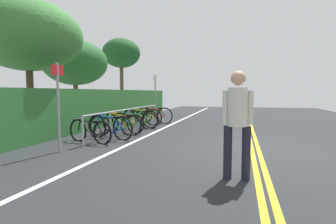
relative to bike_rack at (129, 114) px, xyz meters
name	(u,v)px	position (x,y,z in m)	size (l,w,h in m)	color
ground_plane	(255,150)	(-2.12, -4.36, -0.65)	(39.16, 12.50, 0.05)	#232628
centre_line_yellow_inner	(258,149)	(-2.12, -4.44, -0.62)	(35.24, 0.10, 0.00)	gold
centre_line_yellow_outer	(252,149)	(-2.12, -4.28, -0.62)	(35.24, 0.10, 0.00)	gold
bike_lane_stripe_white	(133,142)	(-2.12, -1.02, -0.62)	(35.24, 0.12, 0.00)	white
bike_rack	(129,114)	(0.00, 0.00, 0.00)	(6.07, 0.05, 0.83)	#9EA0A5
bicycle_0	(90,131)	(-2.45, 0.14, -0.29)	(0.55, 1.61, 0.71)	black
bicycle_1	(110,127)	(-1.72, -0.09, -0.26)	(0.57, 1.75, 0.78)	black
bicycle_2	(116,125)	(-1.10, 0.01, -0.28)	(0.55, 1.72, 0.73)	black
bicycle_3	(123,123)	(-0.44, 0.06, -0.28)	(0.46, 1.73, 0.72)	black
bicycle_4	(135,121)	(0.43, -0.04, -0.29)	(0.68, 1.71, 0.71)	black
bicycle_5	(140,119)	(1.07, 0.02, -0.27)	(0.46, 1.73, 0.76)	black
bicycle_6	(142,117)	(1.72, 0.15, -0.27)	(0.46, 1.76, 0.76)	black
bicycle_7	(155,115)	(2.53, -0.15, -0.25)	(0.46, 1.76, 0.79)	black
pedestrian	(238,117)	(-4.61, -3.94, 0.41)	(0.32, 0.49, 1.78)	#1E1E2D
sign_post_near	(58,98)	(-3.68, 0.20, 0.67)	(0.36, 0.07, 2.13)	gray
sign_post_far	(155,93)	(3.46, 0.13, 0.77)	(0.36, 0.07, 2.31)	gray
hedge_backdrop	(105,107)	(1.50, 1.82, 0.15)	(15.02, 0.81, 1.55)	#2D6B30
tree_mid	(28,36)	(-1.77, 2.78, 2.65)	(3.47, 3.47, 4.42)	#473323
tree_far_right	(75,63)	(2.35, 3.90, 2.25)	(3.15, 3.15, 3.98)	brown
tree_extra	(121,54)	(7.39, 3.81, 3.40)	(2.53, 2.53, 5.03)	brown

